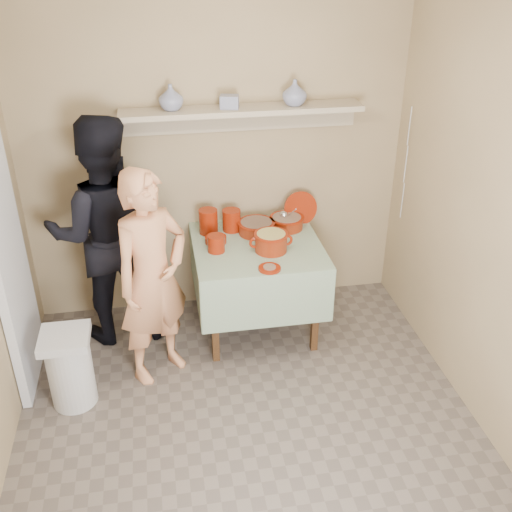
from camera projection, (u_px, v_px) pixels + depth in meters
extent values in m
plane|color=#64584F|center=(253.00, 445.00, 3.79)|extent=(3.50, 3.50, 0.00)
cube|color=silver|center=(8.00, 255.00, 3.90)|extent=(0.06, 0.70, 2.00)
cylinder|color=maroon|center=(208.00, 221.00, 4.68)|extent=(0.15, 0.15, 0.20)
cylinder|color=maroon|center=(232.00, 220.00, 4.73)|extent=(0.14, 0.14, 0.17)
cylinder|color=maroon|center=(216.00, 243.00, 4.43)|extent=(0.13, 0.13, 0.13)
cylinder|color=maroon|center=(216.00, 240.00, 4.57)|extent=(0.17, 0.17, 0.05)
cylinder|color=maroon|center=(301.00, 208.00, 4.85)|extent=(0.28, 0.11, 0.27)
imported|color=navy|center=(295.00, 93.00, 4.39)|extent=(0.20, 0.20, 0.19)
imported|color=navy|center=(171.00, 97.00, 4.28)|extent=(0.21, 0.21, 0.18)
cube|color=navy|center=(229.00, 102.00, 4.34)|extent=(0.15, 0.12, 0.10)
imported|color=tan|center=(153.00, 278.00, 4.07)|extent=(0.68, 0.64, 1.57)
imported|color=black|center=(105.00, 232.00, 4.45)|extent=(0.90, 0.72, 1.78)
cube|color=tan|center=(215.00, 157.00, 4.68)|extent=(3.00, 0.02, 2.60)
cube|color=#4C2D16|center=(215.00, 321.00, 4.37)|extent=(0.05, 0.05, 0.71)
cube|color=#4C2D16|center=(316.00, 311.00, 4.49)|extent=(0.05, 0.05, 0.71)
cube|color=#4C2D16|center=(205.00, 269.00, 5.03)|extent=(0.05, 0.05, 0.71)
cube|color=#4C2D16|center=(293.00, 262.00, 5.14)|extent=(0.05, 0.05, 0.71)
cube|color=#4C2D16|center=(257.00, 247.00, 4.58)|extent=(0.90, 0.90, 0.04)
cube|color=#1E5926|center=(257.00, 244.00, 4.57)|extent=(0.96, 0.96, 0.01)
cube|color=#1E5926|center=(269.00, 302.00, 4.25)|extent=(0.96, 0.01, 0.44)
cube|color=#1E5926|center=(247.00, 241.00, 5.08)|extent=(0.96, 0.01, 0.44)
cube|color=#1E5926|center=(195.00, 274.00, 4.60)|extent=(0.01, 0.96, 0.44)
cube|color=#1E5926|center=(316.00, 264.00, 4.74)|extent=(0.01, 0.96, 0.44)
cylinder|color=maroon|center=(256.00, 228.00, 4.70)|extent=(0.28, 0.28, 0.09)
cylinder|color=maroon|center=(256.00, 223.00, 4.68)|extent=(0.30, 0.30, 0.01)
cylinder|color=brown|center=(256.00, 225.00, 4.69)|extent=(0.25, 0.25, 0.05)
cylinder|color=maroon|center=(287.00, 223.00, 4.78)|extent=(0.26, 0.26, 0.09)
cylinder|color=maroon|center=(287.00, 218.00, 4.76)|extent=(0.28, 0.28, 0.01)
cylinder|color=#8C6B54|center=(287.00, 220.00, 4.77)|extent=(0.23, 0.23, 0.05)
cylinder|color=silver|center=(292.00, 212.00, 4.64)|extent=(0.01, 0.22, 0.16)
sphere|color=silver|center=(284.00, 215.00, 4.77)|extent=(0.07, 0.07, 0.07)
cylinder|color=maroon|center=(271.00, 242.00, 4.43)|extent=(0.24, 0.24, 0.14)
cylinder|color=maroon|center=(271.00, 235.00, 4.40)|extent=(0.25, 0.25, 0.01)
cylinder|color=tan|center=(271.00, 236.00, 4.41)|extent=(0.21, 0.21, 0.05)
torus|color=maroon|center=(255.00, 243.00, 4.41)|extent=(0.09, 0.02, 0.09)
torus|color=maroon|center=(287.00, 240.00, 4.45)|extent=(0.09, 0.02, 0.09)
cylinder|color=maroon|center=(270.00, 268.00, 4.21)|extent=(0.16, 0.16, 0.02)
cylinder|color=#8C6B54|center=(270.00, 267.00, 4.21)|extent=(0.09, 0.09, 0.01)
cube|color=tan|center=(242.00, 110.00, 4.40)|extent=(1.80, 0.25, 0.04)
cube|color=tan|center=(240.00, 119.00, 4.55)|extent=(1.80, 0.02, 0.18)
cylinder|color=silver|center=(71.00, 372.00, 4.03)|extent=(0.30, 0.30, 0.50)
cube|color=silver|center=(64.00, 338.00, 3.89)|extent=(0.32, 0.32, 0.06)
cylinder|color=silver|center=(410.00, 126.00, 4.56)|extent=(0.01, 0.01, 0.30)
cylinder|color=silver|center=(406.00, 164.00, 4.68)|extent=(0.01, 0.01, 0.30)
cylinder|color=silver|center=(402.00, 201.00, 4.81)|extent=(0.01, 0.01, 0.30)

